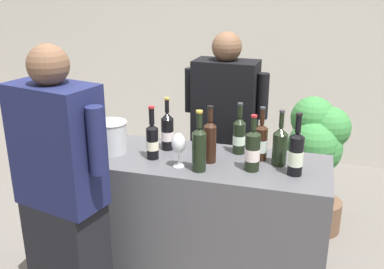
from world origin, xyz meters
TOP-DOWN VIEW (x-y plane):
  - wall_back at (0.00, 2.60)m, footprint 8.00×0.10m
  - counter at (0.00, 0.00)m, footprint 1.80×0.56m
  - wine_bottle_0 at (0.60, 0.05)m, footprint 0.08×0.08m
  - wine_bottle_1 at (0.18, -0.15)m, footprint 0.08×0.08m
  - wine_bottle_2 at (-0.12, -0.06)m, footprint 0.07×0.07m
  - wine_bottle_3 at (0.35, 0.16)m, footprint 0.07×0.07m
  - wine_bottle_4 at (0.49, 0.10)m, footprint 0.07×0.07m
  - wine_bottle_5 at (0.69, -0.06)m, footprint 0.08×0.08m
  - wine_bottle_6 at (-0.61, -0.09)m, footprint 0.08×0.08m
  - wine_bottle_7 at (0.46, -0.07)m, footprint 0.08×0.08m
  - wine_bottle_8 at (-0.61, 0.06)m, footprint 0.09×0.09m
  - wine_bottle_9 at (-0.09, 0.10)m, footprint 0.08×0.08m
  - wine_bottle_10 at (0.21, -0.02)m, footprint 0.07×0.07m
  - wine_glass at (0.06, -0.13)m, footprint 0.08×0.08m
  - ice_bucket at (-0.40, -0.03)m, footprint 0.19×0.19m
  - person_server at (0.17, 0.60)m, footprint 0.59×0.26m
  - person_guest at (-0.42, -0.57)m, footprint 0.58×0.33m
  - potted_shrub at (0.81, 1.11)m, footprint 0.48×0.50m

SIDE VIEW (x-z plane):
  - counter at x=0.00m, z-range 0.00..0.97m
  - potted_shrub at x=0.81m, z-range 0.15..1.25m
  - person_server at x=0.17m, z-range -0.02..1.62m
  - person_guest at x=-0.42m, z-range -0.02..1.68m
  - ice_bucket at x=-0.40m, z-range 0.97..1.17m
  - wine_bottle_4 at x=0.49m, z-range 0.92..1.24m
  - wine_bottle_2 at x=-0.12m, z-range 0.93..1.25m
  - wine_bottle_3 at x=0.35m, z-range 0.93..1.25m
  - wine_bottle_7 at x=0.46m, z-range 0.93..1.25m
  - wine_bottle_9 at x=-0.09m, z-range 0.93..1.26m
  - wine_bottle_0 at x=0.60m, z-range 0.93..1.25m
  - wine_bottle_6 at x=-0.61m, z-range 0.93..1.26m
  - wine_bottle_8 at x=-0.61m, z-range 0.93..1.27m
  - wine_bottle_5 at x=0.69m, z-range 0.92..1.27m
  - wine_bottle_10 at x=0.21m, z-range 0.94..1.27m
  - wine_glass at x=0.06m, z-range 1.01..1.21m
  - wine_bottle_1 at x=0.18m, z-range 0.94..1.28m
  - wall_back at x=0.00m, z-range 0.00..2.80m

